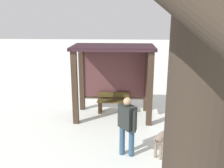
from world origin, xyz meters
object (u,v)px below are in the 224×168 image
(bench_left_inside, at_px, (114,104))
(person_walking, at_px, (127,122))
(bus_shelter, at_px, (116,67))
(dog, at_px, (163,137))

(bench_left_inside, relative_size, person_walking, 0.77)
(bus_shelter, height_order, person_walking, bus_shelter)
(bench_left_inside, xyz_separation_m, dog, (1.41, -2.82, 0.13))
(person_walking, relative_size, dog, 2.07)
(bench_left_inside, distance_m, person_walking, 2.98)
(dog, bearing_deg, bus_shelter, 116.35)
(bench_left_inside, xyz_separation_m, person_walking, (0.48, -2.89, 0.56))
(bus_shelter, bearing_deg, bench_left_inside, 120.80)
(person_walking, height_order, dog, person_walking)
(bench_left_inside, height_order, person_walking, person_walking)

